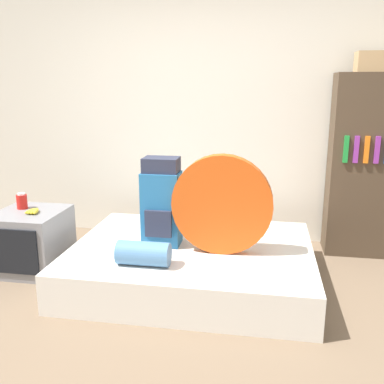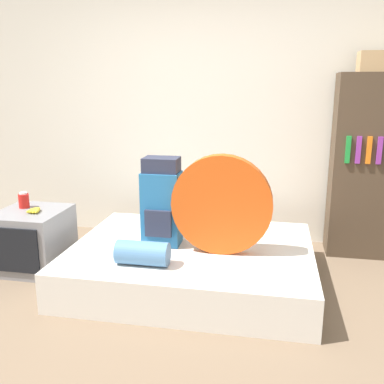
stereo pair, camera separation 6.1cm
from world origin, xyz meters
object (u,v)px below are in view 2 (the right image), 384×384
Objects in this scene: tent_bag at (222,205)px; television at (33,239)px; sleeping_roll at (143,253)px; backpack at (162,203)px; cardboard_box at (383,62)px; bookshelf at (368,167)px; canister at (24,200)px.

television is at bearing 176.97° from tent_bag.
backpack is at bearing 86.10° from sleeping_roll.
sleeping_roll is 0.93× the size of cardboard_box.
backpack is 0.43× the size of bookshelf.
bookshelf is at bearing 15.29° from canister.
tent_bag is 0.46× the size of bookshelf.
cardboard_box is at bearing 17.14° from television.
sleeping_roll is at bearing -143.42° from cardboard_box.
television is at bearing -162.86° from cardboard_box.
canister is 3.37m from cardboard_box.
canister is at bearing 142.02° from television.
sleeping_roll is 2.75× the size of canister.
cardboard_box is at bearing 38.05° from tent_bag.
tent_bag is at bearing -11.41° from backpack.
bookshelf reaches higher than tent_bag.
canister is 0.34× the size of cardboard_box.
cardboard_box reaches higher than canister.
bookshelf is at bearing 37.17° from sleeping_roll.
tent_bag is at bearing 32.81° from sleeping_roll.
cardboard_box is (0.04, 0.00, 0.93)m from bookshelf.
cardboard_box is (3.05, 0.82, 1.19)m from canister.
sleeping_roll is at bearing -142.83° from bookshelf.
cardboard_box is at bearing 36.58° from sleeping_roll.
tent_bag is 0.70m from sleeping_roll.
canister is (-1.25, 0.51, 0.20)m from sleeping_roll.
tent_bag is at bearing -141.10° from bookshelf.
sleeping_roll is 2.26m from bookshelf.
cardboard_box is at bearing 0.53° from bookshelf.
canister reaches higher than sleeping_roll.
sleeping_roll is at bearing -20.70° from television.
tent_bag is 5.53× the size of canister.
canister is at bearing -164.89° from cardboard_box.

